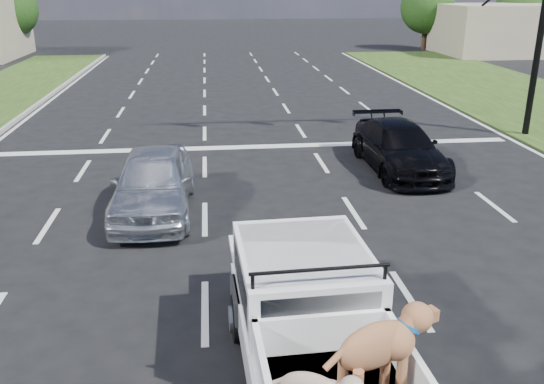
{
  "coord_description": "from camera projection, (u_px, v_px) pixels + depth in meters",
  "views": [
    {
      "loc": [
        -1.56,
        -8.32,
        5.12
      ],
      "look_at": [
        -0.41,
        2.0,
        1.33
      ],
      "focal_mm": 38.0,
      "sensor_mm": 36.0,
      "label": 1
    }
  ],
  "objects": [
    {
      "name": "ground",
      "position": [
        309.0,
        305.0,
        9.68
      ],
      "size": [
        160.0,
        160.0,
        0.0
      ],
      "primitive_type": "plane",
      "color": "black",
      "rests_on": "ground"
    },
    {
      "name": "road_markings",
      "position": [
        269.0,
        180.0,
        15.81
      ],
      "size": [
        17.75,
        60.0,
        0.01
      ],
      "color": "silver",
      "rests_on": "ground"
    },
    {
      "name": "building_right",
      "position": [
        522.0,
        29.0,
        43.08
      ],
      "size": [
        12.0,
        7.0,
        3.6
      ],
      "primitive_type": "cube",
      "color": "tan",
      "rests_on": "ground"
    },
    {
      "name": "tree_far_c",
      "position": [
        8.0,
        9.0,
        42.38
      ],
      "size": [
        4.2,
        4.2,
        5.4
      ],
      "color": "#332114",
      "rests_on": "ground"
    },
    {
      "name": "tree_far_d",
      "position": [
        427.0,
        7.0,
        45.69
      ],
      "size": [
        4.2,
        4.2,
        5.4
      ],
      "color": "#332114",
      "rests_on": "ground"
    },
    {
      "name": "tree_far_e",
      "position": [
        523.0,
        6.0,
        46.52
      ],
      "size": [
        4.2,
        4.2,
        5.4
      ],
      "color": "#332114",
      "rests_on": "ground"
    },
    {
      "name": "pickup_truck",
      "position": [
        320.0,
        342.0,
        7.16
      ],
      "size": [
        2.15,
        5.19,
        1.92
      ],
      "rotation": [
        0.0,
        0.0,
        0.04
      ],
      "color": "black",
      "rests_on": "ground"
    },
    {
      "name": "silver_sedan",
      "position": [
        153.0,
        182.0,
        13.39
      ],
      "size": [
        1.84,
        4.42,
        1.5
      ],
      "primitive_type": "imported",
      "rotation": [
        0.0,
        0.0,
        -0.02
      ],
      "color": "silver",
      "rests_on": "ground"
    },
    {
      "name": "black_coupe",
      "position": [
        399.0,
        147.0,
        16.5
      ],
      "size": [
        1.98,
        4.66,
        1.34
      ],
      "primitive_type": "imported",
      "rotation": [
        0.0,
        0.0,
        0.02
      ],
      "color": "black",
      "rests_on": "ground"
    }
  ]
}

